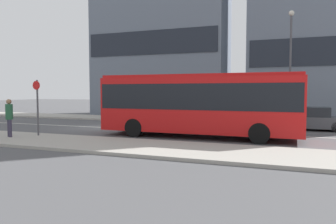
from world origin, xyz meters
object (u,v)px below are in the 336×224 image
bus_stop_sign (37,103)px  street_lamp (290,56)px  pedestrian_near_stop (9,115)px  city_bus (199,101)px  parked_car_0 (308,119)px

bus_stop_sign → street_lamp: bearing=41.0°
pedestrian_near_stop → bus_stop_sign: bus_stop_sign is taller
city_bus → parked_car_0: (5.42, 5.50, -1.19)m
city_bus → bus_stop_sign: bearing=-151.8°
city_bus → bus_stop_sign: (-7.54, -3.24, -0.08)m
parked_car_0 → bus_stop_sign: 15.67m
parked_car_0 → bus_stop_sign: size_ratio=1.66×
pedestrian_near_stop → street_lamp: bearing=68.0°
street_lamp → bus_stop_sign: bearing=-139.0°
parked_car_0 → bus_stop_sign: bearing=-146.0°
pedestrian_near_stop → parked_car_0: bearing=61.5°
parked_car_0 → street_lamp: bearing=126.4°
parked_car_0 → street_lamp: size_ratio=0.62×
parked_car_0 → pedestrian_near_stop: pedestrian_near_stop is taller
city_bus → bus_stop_sign: size_ratio=3.63×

